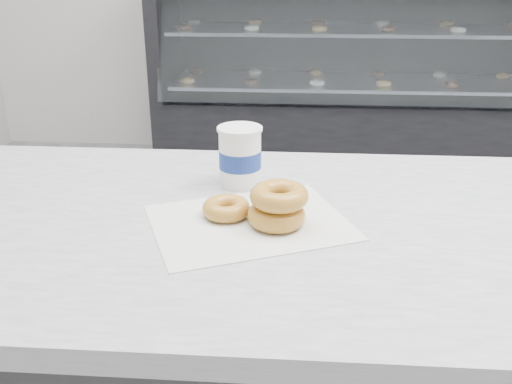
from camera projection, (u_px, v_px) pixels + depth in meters
The scene contains 5 objects.
display_case at pixel (347, 95), 3.67m from camera, with size 2.40×0.74×1.25m.
wax_paper at pixel (250, 222), 1.02m from camera, with size 0.34×0.26×0.00m, color silver.
donut_single at pixel (226, 208), 1.04m from camera, with size 0.09×0.09×0.03m, color gold.
donut_stack at pixel (278, 206), 1.00m from camera, with size 0.12×0.12×0.07m.
coffee_cup at pixel (240, 156), 1.17m from camera, with size 0.09×0.09×0.12m.
Camera 1 is at (-0.32, -1.53, 1.35)m, focal length 40.00 mm.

